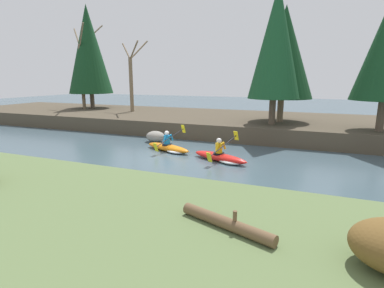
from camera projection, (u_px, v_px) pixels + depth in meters
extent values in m
plane|color=#425660|center=(165.00, 157.00, 13.56)|extent=(90.00, 90.00, 0.00)
cube|color=#5B7042|center=(18.00, 222.00, 6.81)|extent=(44.00, 7.29, 0.57)
cube|color=#4C4233|center=(219.00, 122.00, 20.98)|extent=(44.00, 8.79, 0.94)
cylinder|color=brown|center=(92.00, 101.00, 26.08)|extent=(0.36, 0.36, 1.29)
cone|color=#143D1E|center=(89.00, 50.00, 25.17)|extent=(3.65, 3.65, 7.23)
cylinder|color=brown|center=(272.00, 111.00, 16.85)|extent=(0.36, 0.36, 1.45)
cone|color=#194C28|center=(276.00, 42.00, 16.05)|extent=(2.82, 2.82, 6.05)
cylinder|color=#7A664C|center=(280.00, 110.00, 17.98)|extent=(0.36, 0.36, 1.39)
cone|color=#143D1E|center=(284.00, 53.00, 17.27)|extent=(3.50, 3.50, 5.22)
cylinder|color=brown|center=(381.00, 116.00, 14.66)|extent=(0.36, 0.36, 1.52)
cylinder|color=#7A664C|center=(82.00, 77.00, 25.10)|extent=(0.28, 0.28, 5.28)
cylinder|color=#7A664C|center=(77.00, 37.00, 25.41)|extent=(1.94, 1.65, 1.76)
cylinder|color=#7A664C|center=(81.00, 35.00, 23.32)|extent=(2.04, 1.74, 1.55)
cylinder|color=#7A664C|center=(91.00, 36.00, 25.17)|extent=(0.89, 2.19, 1.95)
cylinder|color=#7A664C|center=(131.00, 85.00, 23.13)|extent=(0.28, 0.28, 4.12)
cylinder|color=#7A664C|center=(126.00, 51.00, 23.38)|extent=(1.54, 1.32, 1.39)
cylinder|color=#7A664C|center=(134.00, 50.00, 21.75)|extent=(1.62, 1.38, 1.23)
cylinder|color=#7A664C|center=(139.00, 50.00, 23.19)|extent=(0.72, 1.73, 1.54)
ellipsoid|color=red|center=(220.00, 157.00, 12.89)|extent=(2.74, 1.48, 0.34)
cone|color=red|center=(244.00, 162.00, 12.08)|extent=(0.40, 0.31, 0.20)
cylinder|color=black|center=(219.00, 154.00, 12.90)|extent=(0.61, 0.61, 0.08)
cylinder|color=yellow|center=(219.00, 148.00, 12.84)|extent=(0.38, 0.38, 0.42)
sphere|color=white|center=(219.00, 141.00, 12.77)|extent=(0.29, 0.29, 0.23)
cylinder|color=yellow|center=(224.00, 145.00, 12.93)|extent=(0.16, 0.24, 0.35)
cylinder|color=yellow|center=(217.00, 147.00, 12.58)|extent=(0.16, 0.24, 0.35)
cylinder|color=black|center=(223.00, 146.00, 12.67)|extent=(0.69, 1.81, 0.65)
cube|color=yellow|center=(236.00, 136.00, 13.29)|extent=(0.24, 0.22, 0.41)
cube|color=yellow|center=(209.00, 157.00, 12.04)|extent=(0.24, 0.22, 0.41)
ellipsoid|color=white|center=(230.00, 161.00, 12.55)|extent=(1.27, 1.03, 0.18)
ellipsoid|color=orange|center=(168.00, 148.00, 14.66)|extent=(2.75, 1.44, 0.34)
cone|color=orange|center=(187.00, 151.00, 13.87)|extent=(0.40, 0.30, 0.20)
cylinder|color=black|center=(167.00, 145.00, 14.66)|extent=(0.61, 0.61, 0.08)
cylinder|color=#1984CC|center=(167.00, 140.00, 14.61)|extent=(0.38, 0.38, 0.42)
sphere|color=white|center=(167.00, 133.00, 14.54)|extent=(0.29, 0.29, 0.23)
cylinder|color=#1984CC|center=(172.00, 137.00, 14.70)|extent=(0.16, 0.24, 0.35)
cylinder|color=#1984CC|center=(165.00, 139.00, 14.35)|extent=(0.16, 0.24, 0.35)
cylinder|color=black|center=(170.00, 138.00, 14.43)|extent=(0.65, 1.82, 0.65)
cube|color=yellow|center=(183.00, 129.00, 15.07)|extent=(0.24, 0.21, 0.41)
cube|color=yellow|center=(156.00, 147.00, 13.79)|extent=(0.24, 0.21, 0.41)
ellipsoid|color=white|center=(176.00, 151.00, 14.33)|extent=(1.27, 1.02, 0.18)
ellipsoid|color=gray|center=(156.00, 136.00, 16.72)|extent=(1.09, 0.85, 0.62)
cylinder|color=brown|center=(226.00, 223.00, 5.92)|extent=(2.08, 0.95, 0.24)
cylinder|color=brown|center=(235.00, 216.00, 5.74)|extent=(0.08, 0.08, 0.20)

